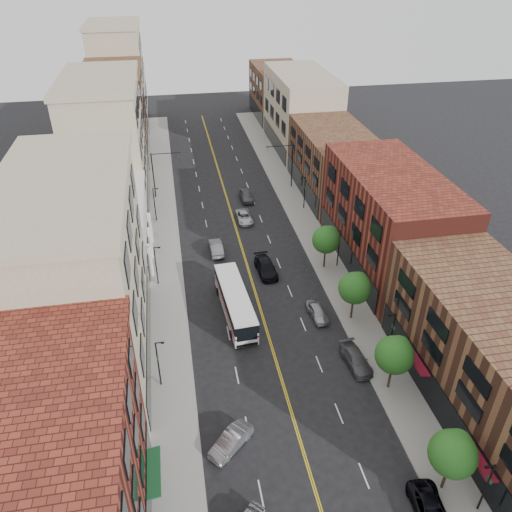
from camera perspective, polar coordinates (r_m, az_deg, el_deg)
ground at (r=43.50m, az=5.03°, el=-20.20°), size 220.00×220.00×0.00m
sidewalk_left at (r=69.36m, az=-10.42°, el=2.13°), size 4.00×110.00×0.15m
sidewalk_right at (r=71.69m, az=5.73°, el=3.60°), size 4.00×110.00×0.15m
bldg_l_redbrick at (r=34.67m, az=-22.35°, el=-23.68°), size 10.00×16.00×14.00m
bldg_l_tanoffice at (r=46.75m, az=-19.36°, el=-2.69°), size 10.00×22.00×18.00m
bldg_l_white at (r=64.53m, az=-16.87°, el=2.75°), size 10.00×14.00×8.00m
bldg_l_far_a at (r=77.99m, az=-16.57°, el=12.06°), size 10.00×20.00×18.00m
bldg_l_far_b at (r=97.41m, az=-15.64°, el=15.24°), size 10.00×20.00×15.00m
bldg_l_far_c at (r=114.18m, az=-15.34°, el=19.02°), size 10.00×16.00×20.00m
bldg_r_near at (r=46.27m, az=26.59°, el=-11.43°), size 10.00×26.00×10.00m
bldg_r_mid at (r=62.19m, az=14.95°, el=4.02°), size 10.00×22.00×12.00m
bldg_r_far_a at (r=80.20m, az=8.93°, el=10.50°), size 10.00×20.00×10.00m
bldg_r_far_b at (r=98.52m, az=5.14°, el=16.14°), size 10.00×22.00×14.00m
bldg_r_far_c at (r=117.63m, az=2.51°, el=18.18°), size 10.00×18.00×11.00m
tree_r_0 at (r=40.05m, az=21.65°, el=-20.11°), size 3.40×3.40×5.59m
tree_r_1 at (r=45.70m, az=15.61°, el=-10.70°), size 3.40×3.40×5.59m
tree_r_2 at (r=52.67m, az=11.29°, el=-3.49°), size 3.40×3.40×5.59m
tree_r_3 at (r=60.49m, az=8.08°, el=1.97°), size 3.40×3.40×5.59m
lamp_l_1 at (r=45.86m, az=-11.08°, el=-11.76°), size 0.81×0.55×5.05m
lamp_l_2 at (r=58.49m, az=-11.34°, el=-0.87°), size 0.81×0.55×5.05m
lamp_l_3 at (r=72.46m, az=-11.50°, el=5.99°), size 0.81×0.55×5.05m
lamp_r_0 at (r=40.71m, az=24.84°, el=-22.67°), size 0.81×0.55×5.05m
lamp_r_1 at (r=49.63m, az=15.25°, el=-8.38°), size 0.81×0.55×5.05m
lamp_r_2 at (r=61.49m, az=9.41°, el=1.14°), size 0.81×0.55×5.05m
lamp_r_3 at (r=74.90m, az=5.55°, el=7.42°), size 0.81×0.55×5.05m
signal_mast_left at (r=79.06m, az=-11.19°, el=9.66°), size 4.49×0.18×7.20m
signal_mast_right at (r=81.17m, az=3.65°, el=10.83°), size 4.49×0.18×7.20m
city_bus at (r=53.77m, az=-2.40°, el=-5.16°), size 3.29×11.50×2.92m
car_angle_b at (r=42.46m, az=-2.88°, el=-20.37°), size 4.11×3.95×1.39m
car_parked_near at (r=41.12m, az=19.34°, el=-25.80°), size 2.60×4.89×1.31m
car_parked_mid at (r=49.46m, az=11.36°, el=-11.50°), size 2.34×4.83×1.36m
car_parked_far at (r=54.27m, az=7.05°, el=-6.40°), size 1.93×4.06×1.34m
car_lane_behind at (r=64.82m, az=-4.59°, el=0.97°), size 1.64×4.52×1.48m
car_lane_a at (r=60.70m, az=1.13°, el=-1.32°), size 2.47×5.32×1.51m
car_lane_b at (r=72.20m, az=-1.37°, el=4.49°), size 2.18×4.61×1.27m
car_lane_c at (r=78.22m, az=-1.14°, el=6.92°), size 2.03×4.61×1.55m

